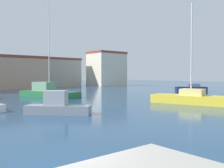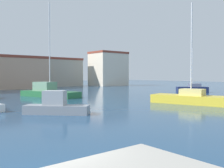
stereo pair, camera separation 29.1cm
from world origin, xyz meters
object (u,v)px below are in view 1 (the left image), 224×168
at_px(sailboat_yellow_behind_lamppost, 191,98).
at_px(sailboat_navy_center_channel, 191,89).
at_px(motorboat_grey_inner_mooring, 57,106).
at_px(sailboat_green_outer_mooring, 48,92).

height_order(sailboat_yellow_behind_lamppost, sailboat_navy_center_channel, sailboat_yellow_behind_lamppost).
relative_size(motorboat_grey_inner_mooring, sailboat_navy_center_channel, 0.59).
xyz_separation_m(sailboat_green_outer_mooring, sailboat_navy_center_channel, (20.14, -6.93, -0.05)).
bearing_deg(motorboat_grey_inner_mooring, sailboat_green_outer_mooring, 67.15).
bearing_deg(sailboat_navy_center_channel, sailboat_yellow_behind_lamppost, -146.73).
bearing_deg(sailboat_yellow_behind_lamppost, motorboat_grey_inner_mooring, 170.16).
distance_m(sailboat_yellow_behind_lamppost, sailboat_navy_center_channel, 15.74).
xyz_separation_m(sailboat_yellow_behind_lamppost, motorboat_grey_inner_mooring, (-12.61, 2.19, 0.03)).
bearing_deg(sailboat_green_outer_mooring, sailboat_yellow_behind_lamppost, -65.85).
distance_m(motorboat_grey_inner_mooring, sailboat_navy_center_channel, 26.56).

